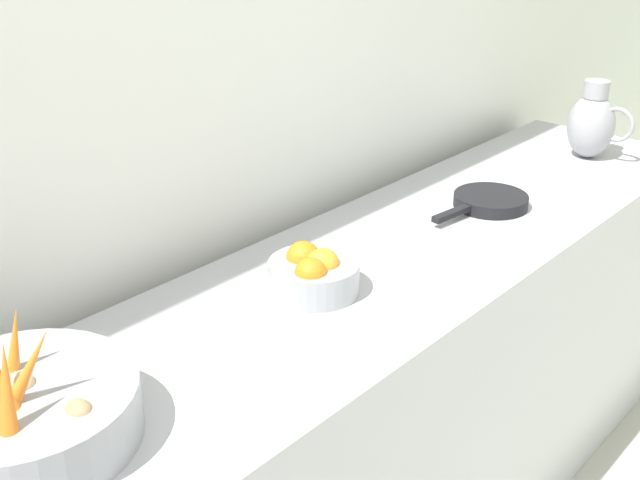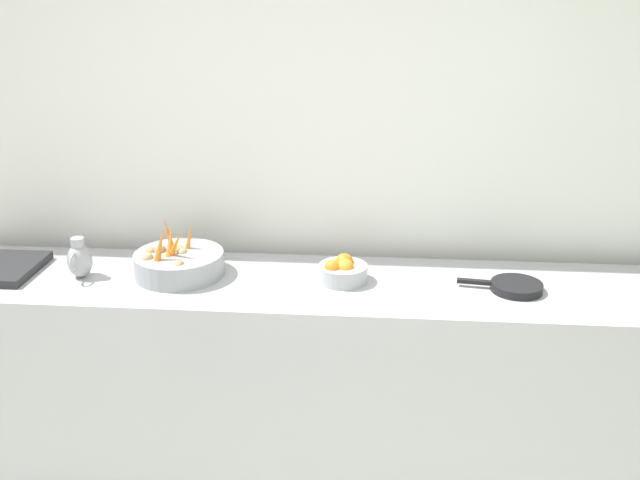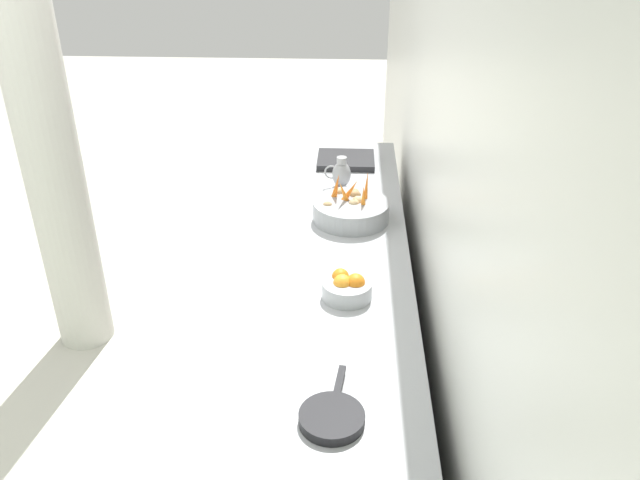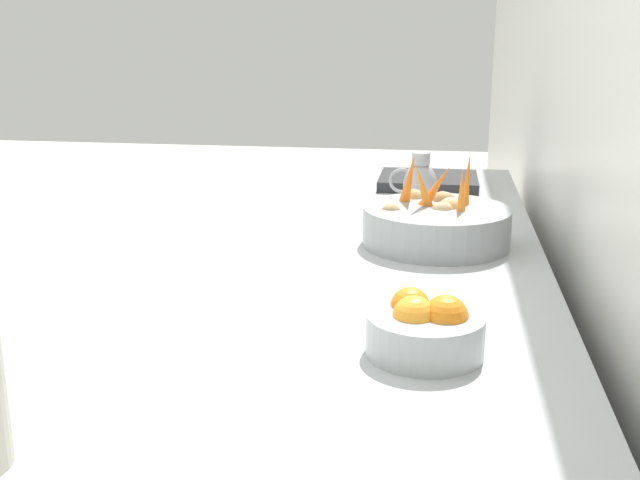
# 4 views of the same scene
# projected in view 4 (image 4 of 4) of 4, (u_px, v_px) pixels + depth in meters

# --- Properties ---
(vegetable_colander) EXTENTS (0.38, 0.38, 0.23)m
(vegetable_colander) POSITION_uv_depth(u_px,v_px,m) (436.00, 224.00, 1.96)
(vegetable_colander) COLOR gray
(vegetable_colander) RESTS_ON prep_counter
(orange_bowl) EXTENTS (0.20, 0.20, 0.11)m
(orange_bowl) POSITION_uv_depth(u_px,v_px,m) (425.00, 328.00, 1.31)
(orange_bowl) COLOR #9EA0A5
(orange_bowl) RESTS_ON prep_counter
(metal_pitcher_short) EXTENTS (0.15, 0.10, 0.17)m
(metal_pitcher_short) POSITION_uv_depth(u_px,v_px,m) (419.00, 184.00, 2.35)
(metal_pitcher_short) COLOR #939399
(metal_pitcher_short) RESTS_ON prep_counter
(counter_sink_basin) EXTENTS (0.34, 0.30, 0.04)m
(counter_sink_basin) POSITION_uv_depth(u_px,v_px,m) (428.00, 181.00, 2.70)
(counter_sink_basin) COLOR #232326
(counter_sink_basin) RESTS_ON prep_counter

